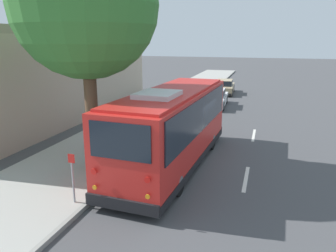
% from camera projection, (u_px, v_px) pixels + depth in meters
% --- Properties ---
extents(ground_plane, '(160.00, 160.00, 0.00)m').
position_uv_depth(ground_plane, '(189.00, 156.00, 14.64)').
color(ground_plane, '#474749').
extents(sidewalk_slab, '(80.00, 4.43, 0.15)m').
position_uv_depth(sidewalk_slab, '(103.00, 146.00, 15.83)').
color(sidewalk_slab, '#A3A099').
rests_on(sidewalk_slab, ground).
extents(curb_strip, '(80.00, 0.14, 0.15)m').
position_uv_depth(curb_strip, '(147.00, 151.00, 15.18)').
color(curb_strip, gray).
rests_on(curb_strip, ground).
extents(shuttle_bus, '(9.12, 2.88, 3.31)m').
position_uv_depth(shuttle_bus, '(172.00, 124.00, 13.17)').
color(shuttle_bus, red).
rests_on(shuttle_bus, ground).
extents(parked_sedan_white, '(4.72, 1.86, 1.33)m').
position_uv_depth(parked_sedan_white, '(215.00, 98.00, 25.29)').
color(parked_sedan_white, silver).
rests_on(parked_sedan_white, ground).
extents(parked_sedan_tan, '(4.64, 1.92, 1.31)m').
position_uv_depth(parked_sedan_tan, '(224.00, 87.00, 31.22)').
color(parked_sedan_tan, tan).
rests_on(parked_sedan_tan, ground).
extents(sign_post_near, '(0.06, 0.22, 1.59)m').
position_uv_depth(sign_post_near, '(73.00, 178.00, 10.04)').
color(sign_post_near, gray).
rests_on(sign_post_near, sidewalk_slab).
extents(sign_post_far, '(0.06, 0.06, 1.18)m').
position_uv_depth(sign_post_far, '(97.00, 167.00, 11.48)').
color(sign_post_far, gray).
rests_on(sign_post_far, sidewalk_slab).
extents(fire_hydrant, '(0.22, 0.22, 0.81)m').
position_uv_depth(fire_hydrant, '(177.00, 111.00, 21.17)').
color(fire_hydrant, red).
rests_on(fire_hydrant, sidewalk_slab).
extents(building_backdrop, '(19.17, 7.94, 5.72)m').
position_uv_depth(building_backdrop, '(33.00, 77.00, 21.58)').
color(building_backdrop, tan).
rests_on(building_backdrop, ground).
extents(lane_stripe_mid, '(2.40, 0.14, 0.01)m').
position_uv_depth(lane_stripe_mid, '(246.00, 179.00, 12.32)').
color(lane_stripe_mid, silver).
rests_on(lane_stripe_mid, ground).
extents(lane_stripe_ahead, '(2.40, 0.14, 0.01)m').
position_uv_depth(lane_stripe_ahead, '(254.00, 135.00, 17.86)').
color(lane_stripe_ahead, silver).
rests_on(lane_stripe_ahead, ground).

